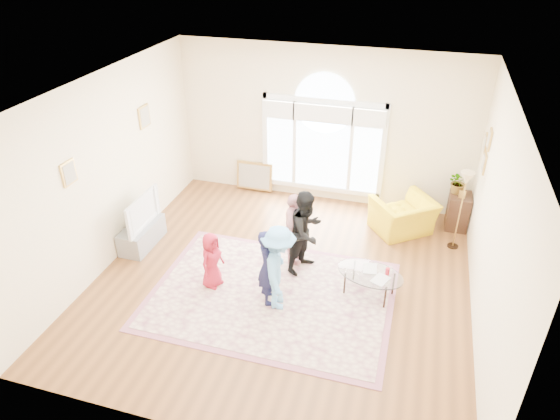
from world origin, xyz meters
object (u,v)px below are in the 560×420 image
(coffee_table, at_px, (370,274))
(armchair, at_px, (403,216))
(area_rug, at_px, (272,295))
(tv_console, at_px, (142,235))
(television, at_px, (138,211))

(coffee_table, xyz_separation_m, armchair, (0.36, 2.05, -0.06))
(area_rug, height_order, armchair, armchair)
(coffee_table, relative_size, armchair, 1.13)
(tv_console, bearing_deg, coffee_table, -3.36)
(television, xyz_separation_m, armchair, (4.52, 1.80, -0.38))
(armchair, bearing_deg, television, -16.29)
(armchair, bearing_deg, area_rug, 15.96)
(tv_console, distance_m, armchair, 4.88)
(tv_console, relative_size, coffee_table, 0.84)
(tv_console, relative_size, television, 0.95)
(area_rug, distance_m, television, 2.88)
(television, relative_size, coffee_table, 0.89)
(area_rug, relative_size, armchair, 3.43)
(tv_console, bearing_deg, area_rug, -14.84)
(area_rug, xyz_separation_m, armchair, (1.83, 2.52, 0.33))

